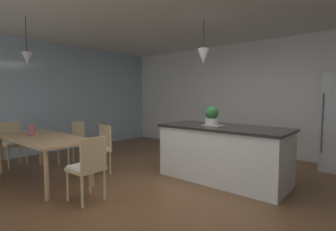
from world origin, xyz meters
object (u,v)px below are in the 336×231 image
object	(u,v)px
chair_far_right	(99,148)
chair_kitchen_end	(88,166)
chair_far_left	(73,142)
dining_table	(42,140)
kitchen_island	(223,153)
chair_window_end	(13,142)
vase_on_dining_table	(31,130)
potted_plant_on_island	(212,116)

from	to	relation	value
chair_far_right	chair_kitchen_end	size ratio (longest dim) A/B	1.00
chair_far_right	chair_far_left	xyz separation A→B (m)	(-0.91, 0.00, 0.00)
dining_table	kitchen_island	bearing A→B (deg)	39.79
chair_kitchen_end	dining_table	bearing A→B (deg)	-179.94
chair_window_end	vase_on_dining_table	bearing A→B (deg)	-2.88
vase_on_dining_table	chair_far_right	bearing A→B (deg)	50.12
dining_table	chair_far_right	xyz separation A→B (m)	(0.45, 0.80, -0.19)
chair_far_right	chair_far_left	bearing A→B (deg)	180.00
chair_window_end	potted_plant_on_island	bearing A→B (deg)	29.17
dining_table	vase_on_dining_table	world-z (taller)	vase_on_dining_table
chair_kitchen_end	vase_on_dining_table	size ratio (longest dim) A/B	4.42
chair_window_end	kitchen_island	distance (m)	4.17
chair_window_end	chair_far_left	bearing A→B (deg)	41.11
kitchen_island	chair_far_right	bearing A→B (deg)	-148.64
dining_table	kitchen_island	size ratio (longest dim) A/B	0.96
dining_table	chair_kitchen_end	xyz separation A→B (m)	(1.37, 0.00, -0.19)
chair_far_left	chair_kitchen_end	world-z (taller)	same
chair_far_right	potted_plant_on_island	distance (m)	2.08
chair_window_end	vase_on_dining_table	size ratio (longest dim) A/B	4.42
chair_far_right	vase_on_dining_table	size ratio (longest dim) A/B	4.42
chair_far_left	kitchen_island	bearing A→B (deg)	22.27
chair_far_right	potted_plant_on_island	size ratio (longest dim) A/B	2.66
chair_window_end	potted_plant_on_island	size ratio (longest dim) A/B	2.66
chair_kitchen_end	kitchen_island	xyz separation A→B (m)	(0.95, 1.93, -0.01)
dining_table	chair_far_left	world-z (taller)	chair_far_left
potted_plant_on_island	vase_on_dining_table	distance (m)	3.09
chair_far_left	chair_far_right	bearing A→B (deg)	-0.00
kitchen_island	potted_plant_on_island	xyz separation A→B (m)	(-0.22, 0.00, 0.60)
dining_table	chair_kitchen_end	world-z (taller)	chair_kitchen_end
dining_table	potted_plant_on_island	bearing A→B (deg)	42.66
potted_plant_on_island	chair_far_right	bearing A→B (deg)	-145.31
vase_on_dining_table	potted_plant_on_island	bearing A→B (deg)	40.20
chair_far_right	potted_plant_on_island	world-z (taller)	potted_plant_on_island
chair_kitchen_end	vase_on_dining_table	world-z (taller)	vase_on_dining_table
chair_far_right	potted_plant_on_island	bearing A→B (deg)	34.69
chair_kitchen_end	chair_far_right	bearing A→B (deg)	139.03
dining_table	kitchen_island	world-z (taller)	kitchen_island
chair_window_end	chair_far_right	distance (m)	1.99
kitchen_island	vase_on_dining_table	world-z (taller)	vase_on_dining_table
dining_table	chair_far_right	world-z (taller)	chair_far_right
vase_on_dining_table	chair_kitchen_end	bearing A→B (deg)	2.11
kitchen_island	potted_plant_on_island	size ratio (longest dim) A/B	6.39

